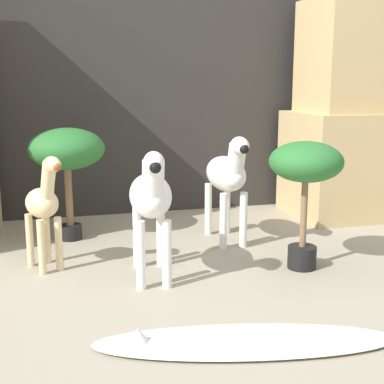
{
  "coord_description": "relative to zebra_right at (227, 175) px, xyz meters",
  "views": [
    {
      "loc": [
        -0.63,
        -1.94,
        0.9
      ],
      "look_at": [
        0.06,
        0.64,
        0.35
      ],
      "focal_mm": 50.0,
      "sensor_mm": 36.0,
      "label": 1
    }
  ],
  "objects": [
    {
      "name": "potted_palm_front",
      "position": [
        -0.86,
        0.29,
        0.12
      ],
      "size": [
        0.43,
        0.43,
        0.65
      ],
      "color": "black",
      "rests_on": "ground_plane"
    },
    {
      "name": "ground_plane",
      "position": [
        -0.32,
        -0.84,
        -0.39
      ],
      "size": [
        14.0,
        14.0,
        0.0
      ],
      "primitive_type": "plane",
      "color": "#9E937F"
    },
    {
      "name": "surfboard",
      "position": [
        -0.34,
        -1.17,
        -0.37
      ],
      "size": [
        1.1,
        0.48,
        0.07
      ],
      "color": "silver",
      "rests_on": "ground_plane"
    },
    {
      "name": "giraffe_figurine",
      "position": [
        -0.99,
        -0.21,
        -0.07
      ],
      "size": [
        0.22,
        0.33,
        0.57
      ],
      "color": "beige",
      "rests_on": "ground_plane"
    },
    {
      "name": "zebra_left",
      "position": [
        -0.52,
        -0.47,
        0.0
      ],
      "size": [
        0.24,
        0.53,
        0.62
      ],
      "color": "white",
      "rests_on": "ground_plane"
    },
    {
      "name": "zebra_right",
      "position": [
        0.0,
        0.0,
        0.0
      ],
      "size": [
        0.19,
        0.53,
        0.62
      ],
      "color": "white",
      "rests_on": "ground_plane"
    },
    {
      "name": "wall_back",
      "position": [
        -0.32,
        0.85,
        0.71
      ],
      "size": [
        6.4,
        0.08,
        2.2
      ],
      "color": "#2D2B28",
      "rests_on": "ground_plane"
    },
    {
      "name": "rock_pillar_right",
      "position": [
        1.02,
        0.42,
        0.25
      ],
      "size": [
        0.77,
        0.64,
        1.42
      ],
      "color": "tan",
      "rests_on": "ground_plane"
    },
    {
      "name": "potted_palm_back",
      "position": [
        0.22,
        -0.51,
        0.1
      ],
      "size": [
        0.35,
        0.35,
        0.62
      ],
      "color": "black",
      "rests_on": "ground_plane"
    }
  ]
}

